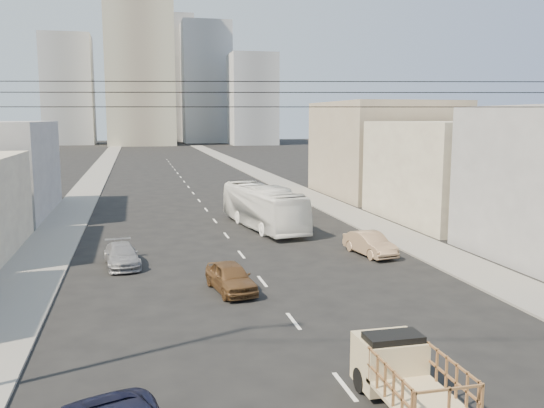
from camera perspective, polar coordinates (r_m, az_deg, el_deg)
name	(u,v)px	position (r m, az deg, el deg)	size (l,w,h in m)	color
sidewalk_left	(95,177)	(84.50, -17.12, 2.55)	(3.50, 180.00, 0.12)	gray
sidewalk_right	(259,174)	(86.18, -1.32, 3.03)	(3.50, 180.00, 0.12)	gray
lane_dashes	(191,190)	(67.69, -8.06, 1.40)	(0.15, 104.00, 0.01)	silver
flatbed_pickup	(406,372)	(17.57, 13.09, -15.89)	(1.95, 4.41, 1.90)	tan
city_bus	(263,207)	(43.65, -0.88, -0.28)	(2.72, 11.62, 3.24)	white
sedan_brown	(231,277)	(27.97, -4.11, -7.24)	(1.66, 4.14, 1.41)	brown
sedan_tan	(370,244)	(35.66, 9.68, -3.90)	(1.48, 4.26, 1.40)	#9A785A
sedan_grey	(122,255)	(33.64, -14.67, -4.93)	(1.77, 4.34, 1.26)	gray
overhead_wires	(357,94)	(16.58, 8.42, 10.76)	(23.01, 5.02, 0.72)	black
bldg_right_mid	(459,171)	(49.29, 18.05, 3.10)	(11.00, 14.00, 8.00)	#A69A86
bldg_right_far	(383,149)	(63.60, 10.97, 5.39)	(12.00, 16.00, 10.00)	gray
high_rise_tower	(139,46)	(185.19, -13.04, 15.03)	(20.00, 20.00, 60.00)	#9F917B
midrise_ne	(206,83)	(200.70, -6.55, 11.81)	(16.00, 16.00, 40.00)	gray
midrise_nw	(68,90)	(195.12, -19.52, 10.59)	(15.00, 15.00, 34.00)	gray
midrise_back	(168,79)	(214.68, -10.30, 12.04)	(18.00, 18.00, 44.00)	gray
midrise_east	(252,100)	(182.60, -1.95, 10.30)	(14.00, 14.00, 28.00)	gray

